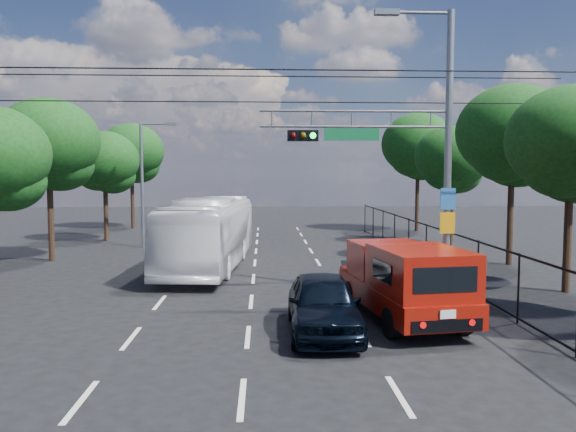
{
  "coord_description": "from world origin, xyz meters",
  "views": [
    {
      "loc": [
        0.42,
        -10.31,
        4.25
      ],
      "look_at": [
        1.24,
        8.48,
        2.8
      ],
      "focal_mm": 35.0,
      "sensor_mm": 36.0,
      "label": 1
    }
  ],
  "objects": [
    {
      "name": "tree_left_e",
      "position": [
        -9.58,
        33.02,
        5.53
      ],
      "size": [
        4.92,
        4.92,
        7.99
      ],
      "color": "black",
      "rests_on": "ground"
    },
    {
      "name": "tree_right_c",
      "position": [
        11.82,
        15.02,
        5.73
      ],
      "size": [
        5.1,
        5.1,
        8.29
      ],
      "color": "black",
      "rests_on": "ground"
    },
    {
      "name": "signal_mast",
      "position": [
        5.28,
        7.99,
        5.24
      ],
      "size": [
        6.43,
        0.39,
        9.5
      ],
      "color": "slate",
      "rests_on": "ground"
    },
    {
      "name": "ground",
      "position": [
        0.0,
        0.0,
        0.0
      ],
      "size": [
        120.0,
        120.0,
        0.0
      ],
      "primitive_type": "plane",
      "color": "black",
      "rests_on": "ground"
    },
    {
      "name": "tree_right_e",
      "position": [
        11.62,
        30.02,
        5.94
      ],
      "size": [
        5.28,
        5.28,
        8.58
      ],
      "color": "black",
      "rests_on": "ground"
    },
    {
      "name": "fence_right",
      "position": [
        7.6,
        12.17,
        1.03
      ],
      "size": [
        0.06,
        34.03,
        2.0
      ],
      "color": "black",
      "rests_on": "ground"
    },
    {
      "name": "utility_wires",
      "position": [
        0.0,
        8.83,
        7.23
      ],
      "size": [
        22.0,
        5.04,
        0.74
      ],
      "color": "black",
      "rests_on": "ground"
    },
    {
      "name": "tree_right_d",
      "position": [
        11.42,
        22.02,
        4.85
      ],
      "size": [
        4.32,
        4.32,
        7.02
      ],
      "color": "black",
      "rests_on": "ground"
    },
    {
      "name": "tree_right_b",
      "position": [
        11.22,
        9.02,
        5.06
      ],
      "size": [
        4.5,
        4.5,
        7.31
      ],
      "color": "black",
      "rests_on": "ground"
    },
    {
      "name": "tree_left_c",
      "position": [
        -9.78,
        17.02,
        5.4
      ],
      "size": [
        4.8,
        4.8,
        7.8
      ],
      "color": "black",
      "rests_on": "ground"
    },
    {
      "name": "navy_hatchback",
      "position": [
        2.0,
        4.3,
        0.78
      ],
      "size": [
        1.94,
        4.63,
        1.56
      ],
      "primitive_type": "imported",
      "rotation": [
        0.0,
        0.0,
        -0.02
      ],
      "color": "black",
      "rests_on": "ground"
    },
    {
      "name": "streetlight_left",
      "position": [
        -6.33,
        22.0,
        3.94
      ],
      "size": [
        2.09,
        0.22,
        7.08
      ],
      "color": "slate",
      "rests_on": "ground"
    },
    {
      "name": "red_pickup",
      "position": [
        4.45,
        5.51,
        1.19
      ],
      "size": [
        2.94,
        6.23,
        2.24
      ],
      "color": "black",
      "rests_on": "ground"
    },
    {
      "name": "lane_markings",
      "position": [
        -0.0,
        14.0,
        0.01
      ],
      "size": [
        6.12,
        38.0,
        0.01
      ],
      "color": "beige",
      "rests_on": "ground"
    },
    {
      "name": "white_bus",
      "position": [
        -2.0,
        14.85,
        1.57
      ],
      "size": [
        3.55,
        11.44,
        3.14
      ],
      "primitive_type": "imported",
      "rotation": [
        0.0,
        0.0,
        -0.08
      ],
      "color": "white",
      "rests_on": "ground"
    },
    {
      "name": "tree_left_d",
      "position": [
        -9.38,
        25.02,
        4.72
      ],
      "size": [
        4.2,
        4.2,
        6.83
      ],
      "color": "black",
      "rests_on": "ground"
    },
    {
      "name": "white_van",
      "position": [
        -3.0,
        16.16,
        0.65
      ],
      "size": [
        1.7,
        4.07,
        1.31
      ],
      "primitive_type": "imported",
      "rotation": [
        0.0,
        0.0,
        -0.08
      ],
      "color": "silver",
      "rests_on": "ground"
    }
  ]
}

